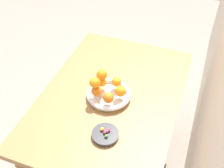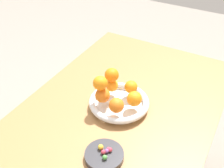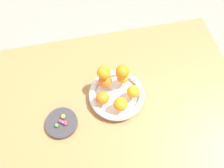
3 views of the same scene
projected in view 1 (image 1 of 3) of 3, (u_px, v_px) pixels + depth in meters
The scene contains 17 objects.
ground_plane at pixel (111, 164), 2.10m from camera, with size 6.00×6.00×0.00m, color gray.
dining_table at pixel (111, 105), 1.65m from camera, with size 1.10×0.76×0.74m.
fruit_bowl at pixel (109, 95), 1.56m from camera, with size 0.25×0.25×0.04m.
candy_dish at pixel (105, 135), 1.38m from camera, with size 0.14×0.14×0.02m, color #333338.
orange_0 at pixel (120, 91), 1.51m from camera, with size 0.06×0.06×0.06m, color orange.
orange_1 at pixel (116, 82), 1.57m from camera, with size 0.05×0.05×0.05m, color orange.
orange_2 at pixel (102, 82), 1.57m from camera, with size 0.05×0.05×0.05m, color orange.
orange_3 at pixel (97, 91), 1.52m from camera, with size 0.06×0.06×0.06m, color orange.
orange_4 at pixel (108, 98), 1.48m from camera, with size 0.06×0.06×0.06m, color orange.
orange_5 at pixel (102, 75), 1.53m from camera, with size 0.06×0.06×0.06m, color orange.
orange_6 at pixel (95, 83), 1.48m from camera, with size 0.06×0.06×0.06m, color orange.
candy_ball_0 at pixel (107, 131), 1.37m from camera, with size 0.02×0.02×0.02m, color #8C4C99.
candy_ball_1 at pixel (108, 130), 1.37m from camera, with size 0.01×0.01×0.01m, color #C6384C.
candy_ball_2 at pixel (106, 136), 1.35m from camera, with size 0.02×0.02×0.02m, color #4C9947.
candy_ball_3 at pixel (109, 130), 1.37m from camera, with size 0.02×0.02×0.02m, color #C6384C.
candy_ball_4 at pixel (102, 129), 1.38m from camera, with size 0.02×0.02×0.02m, color gold.
candy_ball_5 at pixel (105, 132), 1.36m from camera, with size 0.02×0.02×0.02m, color #C6384C.
Camera 1 is at (1.05, 0.39, 1.87)m, focal length 45.00 mm.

